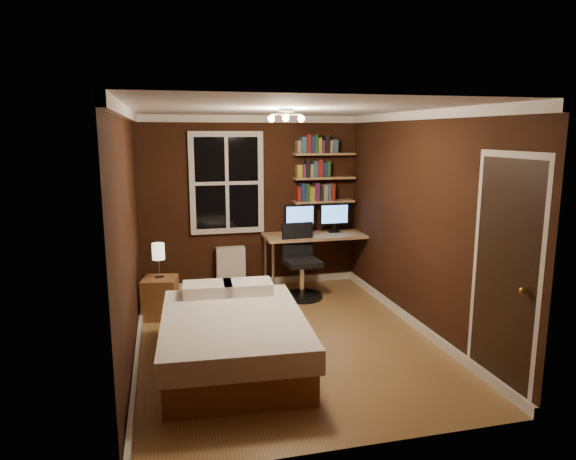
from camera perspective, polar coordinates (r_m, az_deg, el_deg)
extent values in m
plane|color=brown|center=(5.86, -0.43, -11.89)|extent=(4.20, 4.20, 0.00)
cube|color=black|center=(7.54, -4.16, 3.05)|extent=(3.20, 0.04, 2.50)
cube|color=black|center=(5.37, -17.30, -0.55)|extent=(0.04, 4.20, 2.50)
cube|color=black|center=(6.07, 14.40, 0.87)|extent=(0.04, 4.20, 2.50)
cube|color=white|center=(5.42, -0.47, 13.32)|extent=(3.20, 4.20, 0.02)
cube|color=silver|center=(7.42, -6.83, 5.21)|extent=(1.06, 0.06, 1.46)
sphere|color=#B49337|center=(4.59, 24.64, -6.14)|extent=(0.06, 0.06, 0.06)
cube|color=tan|center=(7.68, 3.97, 3.19)|extent=(0.92, 0.22, 0.03)
cube|color=tan|center=(7.64, 4.00, 5.80)|extent=(0.92, 0.22, 0.03)
cube|color=tan|center=(7.62, 4.04, 8.42)|extent=(0.92, 0.22, 0.03)
cube|color=brown|center=(5.20, -6.05, -13.28)|extent=(1.39, 1.91, 0.29)
cube|color=white|center=(5.10, -6.11, -10.64)|extent=(1.47, 1.96, 0.22)
cube|color=white|center=(5.71, -8.93, -6.50)|extent=(0.55, 0.40, 0.13)
cube|color=white|center=(5.73, -4.50, -6.32)|extent=(0.55, 0.40, 0.13)
cube|color=brown|center=(6.59, -13.98, -7.30)|extent=(0.47, 0.47, 0.50)
cube|color=silver|center=(7.56, -6.38, -4.21)|extent=(0.42, 0.15, 0.62)
cube|color=tan|center=(7.52, 3.73, -0.59)|extent=(1.69, 0.63, 0.04)
cylinder|color=beige|center=(7.16, -1.65, -4.46)|extent=(0.04, 0.04, 0.76)
cylinder|color=beige|center=(7.63, 9.95, -3.65)|extent=(0.04, 0.04, 0.76)
cylinder|color=beige|center=(7.68, -2.53, -3.40)|extent=(0.04, 0.04, 0.76)
cylinder|color=beige|center=(8.13, 8.39, -2.72)|extent=(0.04, 0.04, 0.76)
cylinder|color=black|center=(7.18, 1.56, -7.36)|extent=(0.57, 0.57, 0.05)
cylinder|color=silver|center=(7.11, 1.57, -5.55)|extent=(0.06, 0.06, 0.42)
cube|color=black|center=(7.05, 1.58, -3.62)|extent=(0.49, 0.49, 0.07)
cube|color=black|center=(7.17, 1.05, -1.09)|extent=(0.44, 0.08, 0.48)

